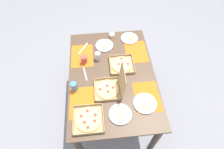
{
  "coord_description": "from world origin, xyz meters",
  "views": [
    {
      "loc": [
        1.19,
        -0.12,
        2.41
      ],
      "look_at": [
        0.0,
        0.0,
        0.75
      ],
      "focal_mm": 29.16,
      "sensor_mm": 36.0,
      "label": 1
    }
  ],
  "objects": [
    {
      "name": "plate_near_right",
      "position": [
        -0.55,
        0.28,
        0.76
      ],
      "size": [
        0.22,
        0.22,
        0.03
      ],
      "color": "white",
      "rests_on": "dining_table"
    },
    {
      "name": "cup_clear_left",
      "position": [
        0.15,
        -0.41,
        0.8
      ],
      "size": [
        0.07,
        0.07,
        0.11
      ],
      "primitive_type": "cylinder",
      "color": "teal",
      "rests_on": "dining_table"
    },
    {
      "name": "dining_table",
      "position": [
        0.0,
        0.0,
        0.64
      ],
      "size": [
        1.41,
        0.97,
        0.75
      ],
      "color": "#3F3328",
      "rests_on": "ground_plane"
    },
    {
      "name": "condiment_bowl",
      "position": [
        -0.63,
        0.06,
        0.77
      ],
      "size": [
        0.07,
        0.07,
        0.04
      ],
      "primitive_type": "cylinder",
      "color": "white",
      "rests_on": "dining_table"
    },
    {
      "name": "plate_near_left",
      "position": [
        0.48,
        0.03,
        0.76
      ],
      "size": [
        0.22,
        0.22,
        0.03
      ],
      "color": "white",
      "rests_on": "dining_table"
    },
    {
      "name": "knife_by_near_left",
      "position": [
        -0.44,
        -0.32,
        0.75
      ],
      "size": [
        0.19,
        0.13,
        0.0
      ],
      "primitive_type": "cube",
      "rotation": [
        0.0,
        0.0,
        5.73
      ],
      "color": "#B7B7BC",
      "rests_on": "dining_table"
    },
    {
      "name": "placemat_near_left",
      "position": [
        -0.32,
        -0.33,
        0.75
      ],
      "size": [
        0.36,
        0.26,
        0.0
      ],
      "primitive_type": "cube",
      "color": "orange",
      "rests_on": "dining_table"
    },
    {
      "name": "cup_clear_right",
      "position": [
        -0.21,
        -0.31,
        0.79
      ],
      "size": [
        0.07,
        0.07,
        0.09
      ],
      "primitive_type": "cylinder",
      "color": "#BF4742",
      "rests_on": "dining_table"
    },
    {
      "name": "ground_plane",
      "position": [
        0.0,
        0.0,
        0.0
      ],
      "size": [
        6.0,
        6.0,
        0.0
      ],
      "primitive_type": "plane",
      "color": "gray"
    },
    {
      "name": "placemat_far_left",
      "position": [
        -0.32,
        0.33,
        0.75
      ],
      "size": [
        0.36,
        0.26,
        0.0
      ],
      "primitive_type": "cube",
      "color": "orange",
      "rests_on": "dining_table"
    },
    {
      "name": "pizza_box_center",
      "position": [
        0.51,
        -0.28,
        0.76
      ],
      "size": [
        0.29,
        0.29,
        0.04
      ],
      "color": "tan",
      "rests_on": "dining_table"
    },
    {
      "name": "pizza_box_edge_far",
      "position": [
        0.19,
        -0.03,
        0.79
      ],
      "size": [
        0.28,
        0.3,
        0.31
      ],
      "color": "tan",
      "rests_on": "dining_table"
    },
    {
      "name": "cup_spare",
      "position": [
        -0.25,
        -0.14,
        0.8
      ],
      "size": [
        0.07,
        0.07,
        0.1
      ],
      "primitive_type": "cylinder",
      "color": "silver",
      "rests_on": "dining_table"
    },
    {
      "name": "plate_middle",
      "position": [
        -0.45,
        -0.05,
        0.76
      ],
      "size": [
        0.22,
        0.22,
        0.03
      ],
      "color": "white",
      "rests_on": "dining_table"
    },
    {
      "name": "plate_far_right",
      "position": [
        0.4,
        0.29,
        0.76
      ],
      "size": [
        0.23,
        0.23,
        0.03
      ],
      "color": "white",
      "rests_on": "dining_table"
    },
    {
      "name": "pizza_box_corner_left",
      "position": [
        -0.12,
        0.13,
        0.76
      ],
      "size": [
        0.28,
        0.28,
        0.04
      ],
      "color": "tan",
      "rests_on": "dining_table"
    },
    {
      "name": "placemat_near_right",
      "position": [
        0.32,
        -0.33,
        0.75
      ],
      "size": [
        0.36,
        0.26,
        0.0
      ],
      "primitive_type": "cube",
      "color": "orange",
      "rests_on": "dining_table"
    },
    {
      "name": "fork_by_far_left",
      "position": [
        -0.04,
        -0.3,
        0.75
      ],
      "size": [
        0.19,
        0.05,
        0.0
      ],
      "primitive_type": "cube",
      "rotation": [
        0.0,
        0.0,
        3.33
      ],
      "color": "#B7B7BC",
      "rests_on": "dining_table"
    },
    {
      "name": "placemat_far_right",
      "position": [
        0.32,
        0.33,
        0.75
      ],
      "size": [
        0.36,
        0.26,
        0.0
      ],
      "primitive_type": "cube",
      "color": "orange",
      "rests_on": "dining_table"
    }
  ]
}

